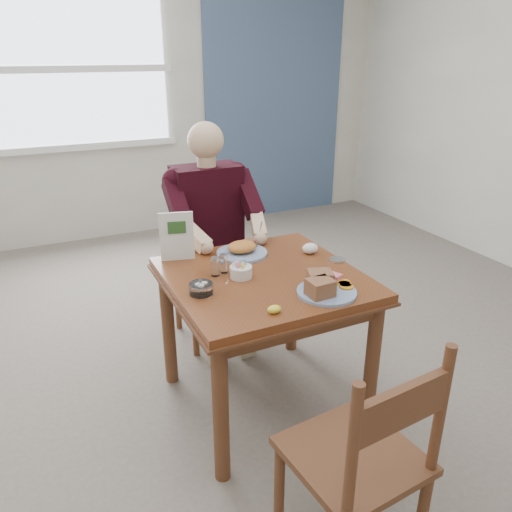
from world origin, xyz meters
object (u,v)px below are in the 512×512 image
chair_near (362,462)px  table (264,295)px  far_plate (242,249)px  chair_far (208,266)px  diner (212,221)px  near_plate (324,287)px

chair_near → table: bearing=83.9°
table → far_plate: size_ratio=2.60×
chair_far → far_plate: 0.59m
chair_far → diner: diner is taller
chair_near → near_plate: chair_near is taller
table → chair_near: 0.98m
chair_far → chair_near: same height
near_plate → chair_far: bearing=98.1°
diner → near_plate: (0.15, -1.00, -0.03)m
table → diner: diner is taller
chair_near → far_plate: (0.12, 1.25, 0.30)m
near_plate → diner: bearing=98.8°
chair_far → table: bearing=-90.0°
chair_near → diner: size_ratio=0.69×
chair_near → diner: bearing=86.5°
table → chair_near: bearing=-96.1°
near_plate → far_plate: size_ratio=0.84×
diner → table: bearing=-90.0°
table → near_plate: bearing=-62.2°
chair_near → far_plate: 1.29m
near_plate → far_plate: 0.60m
table → chair_far: size_ratio=0.97×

